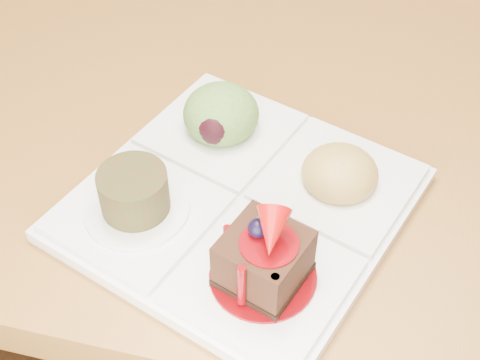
# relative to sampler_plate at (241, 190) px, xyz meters

# --- Properties ---
(ground) EXTENTS (6.00, 6.00, 0.00)m
(ground) POSITION_rel_sampler_plate_xyz_m (0.07, 0.75, -0.77)
(ground) COLOR brown
(sampler_plate) EXTENTS (0.32, 0.32, 0.10)m
(sampler_plate) POSITION_rel_sampler_plate_xyz_m (0.00, 0.00, 0.00)
(sampler_plate) COLOR white
(sampler_plate) RESTS_ON dining_table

